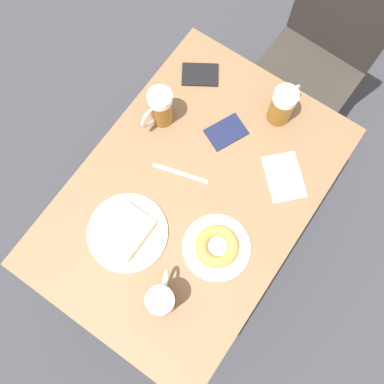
{
  "coord_description": "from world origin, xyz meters",
  "views": [
    {
      "loc": [
        0.22,
        -0.31,
        2.06
      ],
      "look_at": [
        0.0,
        0.0,
        0.77
      ],
      "focal_mm": 40.0,
      "sensor_mm": 36.0,
      "label": 1
    }
  ],
  "objects_px": {
    "plate_with_donut": "(217,247)",
    "beer_mug_center": "(162,300)",
    "fork": "(180,173)",
    "passport_near_edge": "(200,75)",
    "chair": "(324,46)",
    "beer_mug_left": "(160,108)",
    "passport_far_edge": "(226,132)",
    "plate_with_cake": "(127,232)",
    "napkin_folded": "(284,177)",
    "beer_mug_right": "(283,105)"
  },
  "relations": [
    {
      "from": "plate_with_donut",
      "to": "beer_mug_left",
      "type": "xyz_separation_m",
      "value": [
        -0.39,
        0.26,
        0.06
      ]
    },
    {
      "from": "chair",
      "to": "beer_mug_right",
      "type": "distance_m",
      "value": 0.53
    },
    {
      "from": "chair",
      "to": "passport_far_edge",
      "type": "distance_m",
      "value": 0.65
    },
    {
      "from": "plate_with_donut",
      "to": "passport_near_edge",
      "type": "bearing_deg",
      "value": 129.12
    },
    {
      "from": "plate_with_donut",
      "to": "passport_near_edge",
      "type": "relative_size",
      "value": 1.36
    },
    {
      "from": "plate_with_cake",
      "to": "passport_near_edge",
      "type": "height_order",
      "value": "plate_with_cake"
    },
    {
      "from": "beer_mug_right",
      "to": "passport_near_edge",
      "type": "relative_size",
      "value": 0.97
    },
    {
      "from": "chair",
      "to": "beer_mug_left",
      "type": "height_order",
      "value": "chair"
    },
    {
      "from": "beer_mug_left",
      "to": "passport_near_edge",
      "type": "height_order",
      "value": "beer_mug_left"
    },
    {
      "from": "napkin_folded",
      "to": "passport_near_edge",
      "type": "xyz_separation_m",
      "value": [
        -0.43,
        0.15,
        0.0
      ]
    },
    {
      "from": "plate_with_cake",
      "to": "beer_mug_left",
      "type": "relative_size",
      "value": 1.69
    },
    {
      "from": "plate_with_cake",
      "to": "beer_mug_center",
      "type": "distance_m",
      "value": 0.24
    },
    {
      "from": "plate_with_donut",
      "to": "napkin_folded",
      "type": "bearing_deg",
      "value": 80.64
    },
    {
      "from": "beer_mug_center",
      "to": "beer_mug_right",
      "type": "relative_size",
      "value": 1.0
    },
    {
      "from": "passport_near_edge",
      "to": "passport_far_edge",
      "type": "distance_m",
      "value": 0.23
    },
    {
      "from": "chair",
      "to": "beer_mug_right",
      "type": "relative_size",
      "value": 6.51
    },
    {
      "from": "plate_with_cake",
      "to": "beer_mug_right",
      "type": "relative_size",
      "value": 1.69
    },
    {
      "from": "beer_mug_left",
      "to": "napkin_folded",
      "type": "xyz_separation_m",
      "value": [
        0.45,
        0.05,
        -0.07
      ]
    },
    {
      "from": "fork",
      "to": "passport_near_edge",
      "type": "distance_m",
      "value": 0.37
    },
    {
      "from": "beer_mug_right",
      "to": "fork",
      "type": "height_order",
      "value": "beer_mug_right"
    },
    {
      "from": "beer_mug_right",
      "to": "plate_with_cake",
      "type": "bearing_deg",
      "value": -106.03
    },
    {
      "from": "beer_mug_left",
      "to": "fork",
      "type": "xyz_separation_m",
      "value": [
        0.16,
        -0.13,
        -0.07
      ]
    },
    {
      "from": "plate_with_donut",
      "to": "fork",
      "type": "xyz_separation_m",
      "value": [
        -0.23,
        0.13,
        -0.02
      ]
    },
    {
      "from": "beer_mug_left",
      "to": "passport_near_edge",
      "type": "distance_m",
      "value": 0.22
    },
    {
      "from": "plate_with_cake",
      "to": "beer_mug_left",
      "type": "bearing_deg",
      "value": 110.62
    },
    {
      "from": "plate_with_cake",
      "to": "beer_mug_center",
      "type": "bearing_deg",
      "value": -26.12
    },
    {
      "from": "napkin_folded",
      "to": "beer_mug_center",
      "type": "bearing_deg",
      "value": -99.9
    },
    {
      "from": "chair",
      "to": "beer_mug_left",
      "type": "bearing_deg",
      "value": -110.28
    },
    {
      "from": "beer_mug_right",
      "to": "passport_near_edge",
      "type": "height_order",
      "value": "beer_mug_right"
    },
    {
      "from": "chair",
      "to": "passport_near_edge",
      "type": "bearing_deg",
      "value": -117.36
    },
    {
      "from": "beer_mug_center",
      "to": "napkin_folded",
      "type": "bearing_deg",
      "value": 80.1
    },
    {
      "from": "plate_with_cake",
      "to": "passport_far_edge",
      "type": "height_order",
      "value": "plate_with_cake"
    },
    {
      "from": "passport_near_edge",
      "to": "beer_mug_left",
      "type": "bearing_deg",
      "value": -93.47
    },
    {
      "from": "plate_with_donut",
      "to": "passport_far_edge",
      "type": "relative_size",
      "value": 1.39
    },
    {
      "from": "beer_mug_left",
      "to": "passport_far_edge",
      "type": "xyz_separation_m",
      "value": [
        0.21,
        0.08,
        -0.07
      ]
    },
    {
      "from": "beer_mug_right",
      "to": "chair",
      "type": "bearing_deg",
      "value": 93.36
    },
    {
      "from": "beer_mug_left",
      "to": "beer_mug_right",
      "type": "xyz_separation_m",
      "value": [
        0.32,
        0.23,
        0.0
      ]
    },
    {
      "from": "plate_with_donut",
      "to": "fork",
      "type": "height_order",
      "value": "plate_with_donut"
    },
    {
      "from": "plate_with_donut",
      "to": "beer_mug_center",
      "type": "distance_m",
      "value": 0.23
    },
    {
      "from": "plate_with_cake",
      "to": "beer_mug_left",
      "type": "distance_m",
      "value": 0.41
    },
    {
      "from": "beer_mug_center",
      "to": "beer_mug_right",
      "type": "distance_m",
      "value": 0.71
    },
    {
      "from": "plate_with_cake",
      "to": "napkin_folded",
      "type": "bearing_deg",
      "value": 54.89
    },
    {
      "from": "plate_with_cake",
      "to": "beer_mug_right",
      "type": "distance_m",
      "value": 0.64
    },
    {
      "from": "chair",
      "to": "beer_mug_center",
      "type": "height_order",
      "value": "chair"
    },
    {
      "from": "fork",
      "to": "passport_near_edge",
      "type": "relative_size",
      "value": 1.19
    },
    {
      "from": "beer_mug_left",
      "to": "passport_far_edge",
      "type": "relative_size",
      "value": 0.98
    },
    {
      "from": "plate_with_donut",
      "to": "passport_far_edge",
      "type": "bearing_deg",
      "value": 118.93
    },
    {
      "from": "plate_with_cake",
      "to": "beer_mug_right",
      "type": "xyz_separation_m",
      "value": [
        0.18,
        0.61,
        0.06
      ]
    },
    {
      "from": "beer_mug_left",
      "to": "plate_with_cake",
      "type": "bearing_deg",
      "value": -69.38
    },
    {
      "from": "beer_mug_center",
      "to": "napkin_folded",
      "type": "height_order",
      "value": "beer_mug_center"
    }
  ]
}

